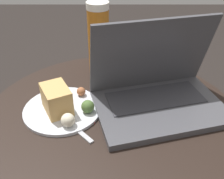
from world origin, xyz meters
TOP-DOWN VIEW (x-y plane):
  - table at (0.00, 0.00)m, footprint 0.71×0.71m
  - napkin at (-0.13, -0.00)m, footprint 0.17×0.13m
  - laptop at (0.12, 0.05)m, footprint 0.40×0.32m
  - beer_glass at (-0.04, 0.23)m, footprint 0.07×0.07m
  - snack_plate at (-0.14, 0.01)m, footprint 0.21×0.21m
  - fork at (-0.12, -0.03)m, footprint 0.14×0.15m

SIDE VIEW (x-z plane):
  - table at x=0.00m, z-range 0.11..0.64m
  - napkin at x=-0.13m, z-range 0.53..0.54m
  - fork at x=-0.12m, z-range 0.53..0.54m
  - snack_plate at x=-0.14m, z-range 0.52..0.60m
  - laptop at x=0.12m, z-range 0.46..0.71m
  - beer_glass at x=-0.04m, z-range 0.54..0.78m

